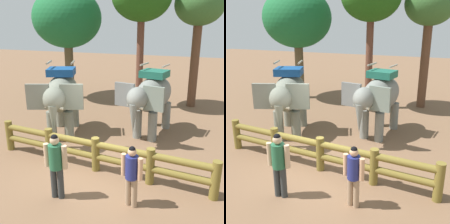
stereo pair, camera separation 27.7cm
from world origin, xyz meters
The scene contains 8 objects.
ground_plane centered at (0.00, 0.00, 0.00)m, with size 60.00×60.00×0.00m, color brown.
log_fence centered at (0.00, 0.06, 0.61)m, with size 6.98×0.87×1.05m.
elephant_near_left centered at (-2.26, 2.14, 1.61)m, with size 2.38×3.42×2.87m.
elephant_center centered at (0.94, 3.37, 1.55)m, with size 1.94×3.29×2.77m.
tourist_woman_in_black centered at (1.47, -1.22, 0.91)m, with size 0.55×0.36×1.58m.
tourist_man_in_blue centered at (-0.38, -1.53, 1.00)m, with size 0.61×0.36×1.73m.
tree_far_left centered at (2.15, 7.92, 4.89)m, with size 2.39×2.39×6.10m.
tree_back_center centered at (-4.64, 7.27, 4.41)m, with size 3.73×3.73×6.05m.
Camera 1 is at (2.97, -6.79, 4.29)m, focal length 44.50 mm.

